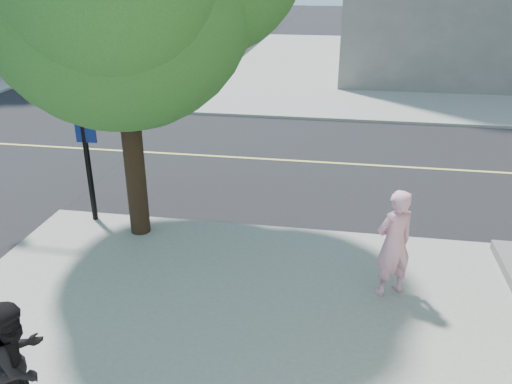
# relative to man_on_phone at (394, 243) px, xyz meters

# --- Properties ---
(ground) EXTENTS (140.00, 140.00, 0.00)m
(ground) POSITION_rel_man_on_phone_xyz_m (-6.29, 2.14, -1.08)
(ground) COLOR black
(ground) RESTS_ON ground
(road_ew) EXTENTS (140.00, 9.00, 0.01)m
(road_ew) POSITION_rel_man_on_phone_xyz_m (-6.29, 6.64, -1.07)
(road_ew) COLOR black
(road_ew) RESTS_ON ground
(sidewalk_ne) EXTENTS (29.00, 25.00, 0.12)m
(sidewalk_ne) POSITION_rel_man_on_phone_xyz_m (7.21, 23.64, -1.02)
(sidewalk_ne) COLOR gray
(sidewalk_ne) RESTS_ON ground
(man_on_phone) EXTENTS (0.84, 0.76, 1.92)m
(man_on_phone) POSITION_rel_man_on_phone_xyz_m (0.00, 0.00, 0.00)
(man_on_phone) COLOR pink
(man_on_phone) RESTS_ON sidewalk_se
(pedestrian) EXTENTS (0.70, 0.87, 1.68)m
(pedestrian) POSITION_rel_man_on_phone_xyz_m (-4.58, -3.51, -0.12)
(pedestrian) COLOR black
(pedestrian) RESTS_ON sidewalk_se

